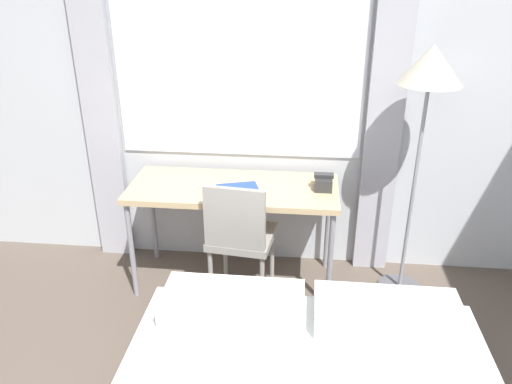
{
  "coord_description": "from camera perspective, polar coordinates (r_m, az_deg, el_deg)",
  "views": [
    {
      "loc": [
        0.11,
        -0.48,
        2.1
      ],
      "look_at": [
        -0.16,
        2.11,
        0.9
      ],
      "focal_mm": 35.0,
      "sensor_mm": 36.0,
      "label": 1
    }
  ],
  "objects": [
    {
      "name": "telephone",
      "position": [
        3.29,
        7.71,
        1.14
      ],
      "size": [
        0.13,
        0.15,
        0.11
      ],
      "color": "#2D2D2D",
      "rests_on": "desk"
    },
    {
      "name": "standing_lamp",
      "position": [
        3.15,
        19.09,
        11.24
      ],
      "size": [
        0.38,
        0.38,
        1.68
      ],
      "color": "#4C4C51",
      "rests_on": "ground_plane"
    },
    {
      "name": "desk",
      "position": [
        3.34,
        -2.58,
        -0.24
      ],
      "size": [
        1.39,
        0.58,
        0.75
      ],
      "color": "tan",
      "rests_on": "ground_plane"
    },
    {
      "name": "desk_chair",
      "position": [
        3.18,
        -1.89,
        -4.83
      ],
      "size": [
        0.44,
        0.44,
        0.9
      ],
      "rotation": [
        0.0,
        0.0,
        -0.12
      ],
      "color": "gray",
      "rests_on": "ground_plane"
    },
    {
      "name": "book",
      "position": [
        3.23,
        -2.07,
        0.25
      ],
      "size": [
        0.31,
        0.26,
        0.02
      ],
      "rotation": [
        0.0,
        0.0,
        0.3
      ],
      "color": "navy",
      "rests_on": "desk"
    },
    {
      "name": "wall_back_with_window",
      "position": [
        3.44,
        3.25,
        12.23
      ],
      "size": [
        5.09,
        0.13,
        2.7
      ],
      "color": "silver",
      "rests_on": "ground_plane"
    }
  ]
}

